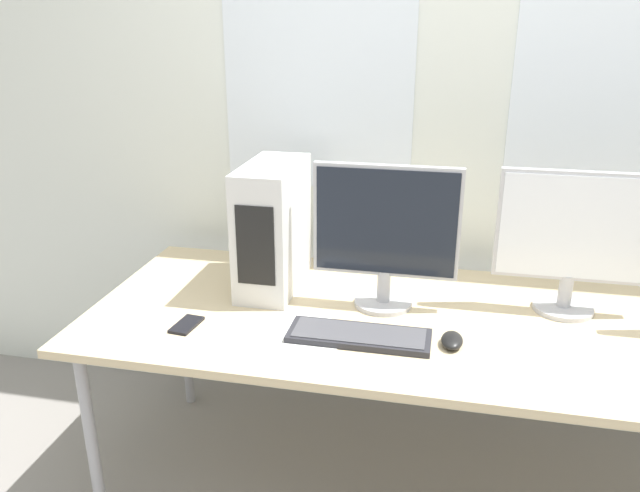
% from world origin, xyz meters
% --- Properties ---
extents(wall_back, '(8.00, 0.07, 2.70)m').
position_xyz_m(wall_back, '(0.00, 1.04, 1.35)').
color(wall_back, silver).
rests_on(wall_back, ground_plane).
extents(desk, '(2.38, 0.91, 0.72)m').
position_xyz_m(desk, '(0.00, 0.46, 0.68)').
color(desk, '#D1BA8E').
rests_on(desk, ground_plane).
extents(pc_tower, '(0.19, 0.41, 0.46)m').
position_xyz_m(pc_tower, '(-0.63, 0.61, 0.95)').
color(pc_tower, silver).
rests_on(pc_tower, desk).
extents(monitor_main, '(0.48, 0.20, 0.49)m').
position_xyz_m(monitor_main, '(-0.21, 0.53, 0.99)').
color(monitor_main, '#B7B7BC').
rests_on(monitor_main, desk).
extents(monitor_right_near, '(0.49, 0.20, 0.48)m').
position_xyz_m(monitor_right_near, '(0.39, 0.62, 0.98)').
color(monitor_right_near, '#B7B7BC').
rests_on(monitor_right_near, desk).
extents(keyboard, '(0.44, 0.15, 0.02)m').
position_xyz_m(keyboard, '(-0.26, 0.27, 0.73)').
color(keyboard, '#28282D').
rests_on(keyboard, desk).
extents(mouse, '(0.07, 0.11, 0.03)m').
position_xyz_m(mouse, '(0.02, 0.29, 0.74)').
color(mouse, black).
rests_on(mouse, desk).
extents(cell_phone, '(0.08, 0.13, 0.01)m').
position_xyz_m(cell_phone, '(-0.81, 0.24, 0.73)').
color(cell_phone, black).
rests_on(cell_phone, desk).
extents(paper_sheet_left, '(0.28, 0.34, 0.00)m').
position_xyz_m(paper_sheet_left, '(-0.44, 0.25, 0.72)').
color(paper_sheet_left, white).
rests_on(paper_sheet_left, desk).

